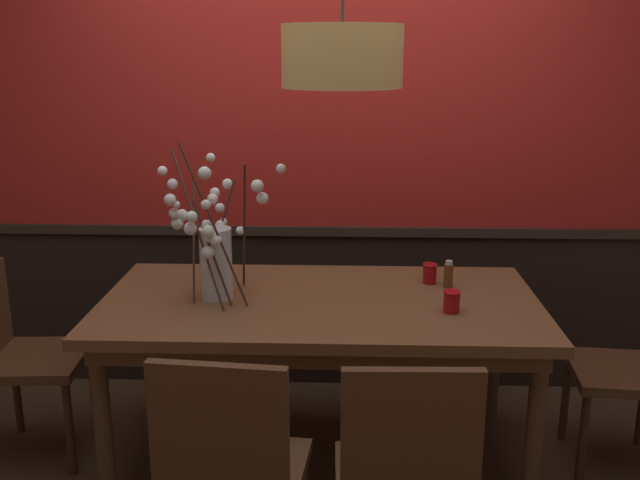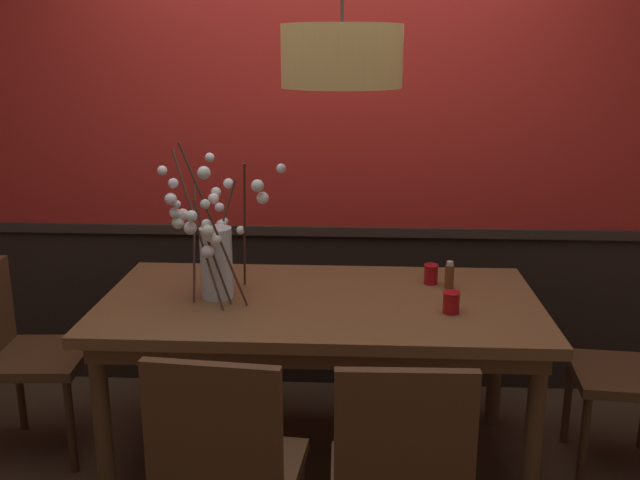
# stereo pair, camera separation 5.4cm
# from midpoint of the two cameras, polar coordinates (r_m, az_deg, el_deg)

# --- Properties ---
(ground_plane) EXTENTS (24.00, 24.00, 0.00)m
(ground_plane) POSITION_cam_midpoint_polar(r_m,az_deg,el_deg) (3.40, 0.48, -17.13)
(ground_plane) COLOR #422D1E
(back_wall) EXTENTS (5.35, 0.14, 2.63)m
(back_wall) POSITION_cam_midpoint_polar(r_m,az_deg,el_deg) (3.75, 1.13, 7.31)
(back_wall) COLOR black
(back_wall) RESTS_ON ground
(dining_table) EXTENTS (1.86, 0.96, 0.78)m
(dining_table) POSITION_cam_midpoint_polar(r_m,az_deg,el_deg) (3.09, 0.51, -6.17)
(dining_table) COLOR brown
(dining_table) RESTS_ON ground
(chair_near_side_left) EXTENTS (0.48, 0.46, 0.94)m
(chair_near_side_left) POSITION_cam_midpoint_polar(r_m,az_deg,el_deg) (2.40, -6.87, -17.56)
(chair_near_side_left) COLOR #4C301C
(chair_near_side_left) RESTS_ON ground
(chair_head_west_end) EXTENTS (0.45, 0.45, 0.89)m
(chair_head_west_end) POSITION_cam_midpoint_polar(r_m,az_deg,el_deg) (3.50, -22.27, -7.99)
(chair_head_west_end) COLOR #4C301C
(chair_head_west_end) RESTS_ON ground
(chair_near_side_right) EXTENTS (0.45, 0.41, 0.93)m
(chair_near_side_right) POSITION_cam_midpoint_polar(r_m,az_deg,el_deg) (2.37, 7.12, -18.09)
(chair_near_side_right) COLOR #4C301C
(chair_near_side_right) RESTS_ON ground
(vase_with_blossoms) EXTENTS (0.50, 0.49, 0.69)m
(vase_with_blossoms) POSITION_cam_midpoint_polar(r_m,az_deg,el_deg) (3.03, -7.92, -0.84)
(vase_with_blossoms) COLOR silver
(vase_with_blossoms) RESTS_ON dining_table
(candle_holder_nearer_center) EXTENTS (0.07, 0.07, 0.09)m
(candle_holder_nearer_center) POSITION_cam_midpoint_polar(r_m,az_deg,el_deg) (2.94, 10.95, -4.89)
(candle_holder_nearer_center) COLOR #9E0F14
(candle_holder_nearer_center) RESTS_ON dining_table
(candle_holder_nearer_edge) EXTENTS (0.07, 0.07, 0.09)m
(candle_holder_nearer_edge) POSITION_cam_midpoint_polar(r_m,az_deg,el_deg) (3.28, 9.32, -2.69)
(candle_holder_nearer_edge) COLOR #9E0F14
(candle_holder_nearer_edge) RESTS_ON dining_table
(condiment_bottle) EXTENTS (0.04, 0.04, 0.12)m
(condiment_bottle) POSITION_cam_midpoint_polar(r_m,az_deg,el_deg) (3.23, 10.76, -2.82)
(condiment_bottle) COLOR brown
(condiment_bottle) RESTS_ON dining_table
(pendant_lamp) EXTENTS (0.46, 0.46, 0.97)m
(pendant_lamp) POSITION_cam_midpoint_polar(r_m,az_deg,el_deg) (2.79, 2.32, 14.43)
(pendant_lamp) COLOR tan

